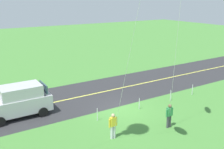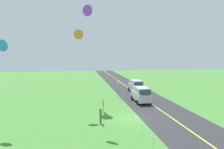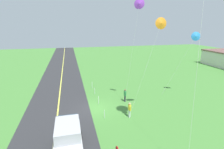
% 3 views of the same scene
% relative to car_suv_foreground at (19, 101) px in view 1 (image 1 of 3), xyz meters
% --- Properties ---
extents(ground_plane, '(120.00, 120.00, 0.10)m').
position_rel_car_suv_foreground_xyz_m(ground_plane, '(-6.71, 2.85, -1.20)').
color(ground_plane, '#478438').
extents(asphalt_road, '(120.00, 7.00, 0.00)m').
position_rel_car_suv_foreground_xyz_m(asphalt_road, '(-6.71, -1.15, -1.15)').
color(asphalt_road, '#2D2D30').
rests_on(asphalt_road, ground).
extents(road_centre_stripe, '(120.00, 0.16, 0.00)m').
position_rel_car_suv_foreground_xyz_m(road_centre_stripe, '(-6.71, -1.15, -1.15)').
color(road_centre_stripe, '#E5E04C').
rests_on(road_centre_stripe, asphalt_road).
extents(car_suv_foreground, '(4.40, 2.12, 2.24)m').
position_rel_car_suv_foreground_xyz_m(car_suv_foreground, '(0.00, 0.00, 0.00)').
color(car_suv_foreground, '#B7B7BC').
rests_on(car_suv_foreground, ground).
extents(person_adult_near, '(0.58, 0.22, 1.60)m').
position_rel_car_suv_foreground_xyz_m(person_adult_near, '(-3.90, 6.09, -0.29)').
color(person_adult_near, silver).
rests_on(person_adult_near, ground).
extents(person_adult_companion, '(0.58, 0.22, 1.60)m').
position_rel_car_suv_foreground_xyz_m(person_adult_companion, '(-7.69, 6.84, -0.29)').
color(person_adult_companion, '#3F3F47').
rests_on(person_adult_companion, ground).
extents(fence_post_0, '(0.05, 0.05, 0.90)m').
position_rel_car_suv_foreground_xyz_m(fence_post_0, '(-13.61, 3.55, -0.70)').
color(fence_post_0, silver).
rests_on(fence_post_0, ground).
extents(fence_post_1, '(0.05, 0.05, 0.90)m').
position_rel_car_suv_foreground_xyz_m(fence_post_1, '(-11.05, 3.55, -0.70)').
color(fence_post_1, silver).
rests_on(fence_post_1, ground).
extents(fence_post_2, '(0.05, 0.05, 0.90)m').
position_rel_car_suv_foreground_xyz_m(fence_post_2, '(-7.84, 3.55, -0.70)').
color(fence_post_2, silver).
rests_on(fence_post_2, ground).
extents(fence_post_3, '(0.05, 0.05, 0.90)m').
position_rel_car_suv_foreground_xyz_m(fence_post_3, '(-4.26, 3.55, -0.70)').
color(fence_post_3, silver).
rests_on(fence_post_3, ground).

